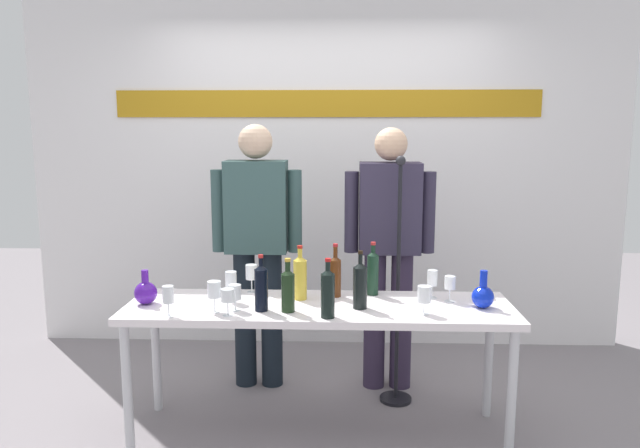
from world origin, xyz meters
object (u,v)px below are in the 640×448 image
Objects in this scene: display_table at (319,317)px; wine_bottle_0 at (261,286)px; wine_bottle_2 at (328,292)px; wine_bottle_4 at (360,284)px; wine_glass_left_5 at (235,293)px; decanter_blue_right at (483,296)px; wine_bottle_1 at (288,289)px; microphone_stand at (397,322)px; wine_glass_left_1 at (251,272)px; wine_glass_left_4 at (228,296)px; wine_bottle_5 at (335,275)px; wine_glass_right_2 at (450,283)px; presenter_left at (257,240)px; wine_bottle_6 at (373,272)px; wine_glass_left_3 at (214,290)px; presenter_right at (389,243)px; decanter_blue_left at (146,292)px; wine_glass_right_0 at (424,295)px; wine_glass_left_0 at (231,280)px; wine_bottle_3 at (300,276)px; wine_glass_left_2 at (168,295)px; wine_glass_right_1 at (432,279)px.

display_table is 0.38m from wine_bottle_0.
wine_bottle_2 is 0.98× the size of wine_bottle_4.
decanter_blue_right is at bearing 4.16° from wine_glass_left_5.
wine_bottle_1 is 0.19× the size of microphone_stand.
wine_bottle_1 reaches higher than wine_glass_left_1.
decanter_blue_right is 0.85m from wine_bottle_2.
wine_bottle_2 is at bearing -11.35° from wine_glass_left_5.
display_table is at bearing 24.43° from wine_glass_left_4.
wine_glass_right_2 is (0.63, -0.08, -0.02)m from wine_bottle_5.
wine_glass_left_4 is (-0.03, -0.84, -0.13)m from presenter_left.
wine_bottle_2 is at bearing -120.06° from wine_bottle_6.
wine_glass_left_3 is 0.10m from wine_glass_left_4.
display_table is 0.89m from decanter_blue_right.
decanter_blue_right reaches higher than wine_glass_right_2.
presenter_right is (0.43, 0.63, 0.29)m from display_table.
wine_bottle_6 is at bearing 59.94° from wine_bottle_2.
decanter_blue_left is 1.50m from wine_glass_right_0.
wine_glass_left_3 is (-0.63, -0.31, -0.01)m from wine_bottle_5.
presenter_left is at bearing 99.63° from wine_bottle_0.
wine_bottle_2 is 0.50m from wine_glass_left_5.
wine_glass_left_0 reaches higher than wine_glass_left_5.
wine_bottle_2 reaches higher than wine_glass_left_3.
wine_bottle_4 is at bearing -1.58° from decanter_blue_left.
wine_glass_left_5 is (-0.44, -0.12, 0.16)m from display_table.
presenter_right is 10.30× the size of wine_glass_left_3.
wine_bottle_1 is at bearing -55.66° from wine_glass_left_1.
decanter_blue_right is 0.67m from microphone_stand.
wine_bottle_0 is 2.03× the size of wine_glass_right_0.
wine_bottle_1 reaches higher than wine_glass_right_2.
wine_glass_left_5 is (-0.33, -0.22, -0.04)m from wine_bottle_3.
wine_bottle_3 is 0.73m from wine_glass_left_2.
decanter_blue_left is at bearing -154.68° from wine_glass_left_1.
wine_bottle_0 is 0.52m from wine_bottle_4.
wine_bottle_5 reaches higher than wine_glass_left_2.
decanter_blue_left is at bearing 171.80° from wine_bottle_0.
wine_bottle_4 is 0.26m from wine_bottle_5.
wine_glass_right_0 reaches higher than wine_glass_right_2.
display_table is 14.19× the size of wine_glass_right_0.
decanter_blue_left reaches higher than wine_glass_right_2.
wine_bottle_0 is at bearing -151.34° from wine_bottle_6.
wine_bottle_3 is 0.98× the size of wine_bottle_4.
wine_glass_left_2 reaches higher than wine_glass_left_4.
decanter_blue_right is at bearing -7.35° from wine_bottle_3.
wine_bottle_3 is (-0.99, 0.13, 0.07)m from decanter_blue_right.
wine_bottle_2 is 0.36m from wine_bottle_3.
wine_glass_left_1 reaches higher than wine_glass_left_4.
decanter_blue_left is 1.18× the size of wine_glass_left_2.
wine_glass_right_1 is at bearing -9.48° from wine_bottle_6.
display_table is 0.28m from wine_bottle_1.
wine_glass_right_1 is (0.93, 0.27, -0.02)m from wine_bottle_0.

